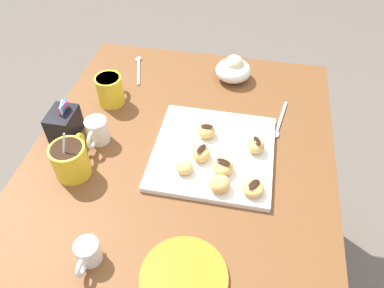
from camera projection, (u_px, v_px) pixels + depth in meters
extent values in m
plane|color=#665B51|center=(186.00, 264.00, 1.53)|extent=(8.00, 8.00, 0.00)
cube|color=brown|center=(183.00, 151.00, 1.03)|extent=(0.93, 0.82, 0.04)
cube|color=brown|center=(288.00, 150.00, 1.51)|extent=(0.07, 0.07, 0.68)
cube|color=brown|center=(126.00, 128.00, 1.61)|extent=(0.07, 0.07, 0.68)
cube|color=white|center=(213.00, 152.00, 0.99)|extent=(0.32, 0.32, 0.02)
cylinder|color=yellow|center=(70.00, 161.00, 0.92)|extent=(0.09, 0.09, 0.09)
torus|color=yellow|center=(79.00, 144.00, 0.95)|extent=(0.06, 0.01, 0.06)
cylinder|color=#331E11|center=(66.00, 150.00, 0.89)|extent=(0.08, 0.08, 0.01)
cylinder|color=silver|center=(64.00, 157.00, 0.88)|extent=(0.05, 0.02, 0.12)
cylinder|color=yellow|center=(110.00, 90.00, 1.11)|extent=(0.08, 0.08, 0.09)
torus|color=yellow|center=(115.00, 79.00, 1.14)|extent=(0.06, 0.01, 0.06)
cylinder|color=#331E11|center=(108.00, 79.00, 1.08)|extent=(0.07, 0.07, 0.01)
cylinder|color=white|center=(97.00, 130.00, 1.01)|extent=(0.06, 0.06, 0.07)
cone|color=white|center=(99.00, 117.00, 1.01)|extent=(0.02, 0.02, 0.02)
torus|color=white|center=(92.00, 140.00, 0.98)|extent=(0.05, 0.01, 0.05)
cylinder|color=white|center=(95.00, 122.00, 0.98)|extent=(0.05, 0.05, 0.01)
cube|color=black|center=(64.00, 124.00, 1.02)|extent=(0.09, 0.07, 0.08)
cube|color=#2D84D1|center=(64.00, 107.00, 0.99)|extent=(0.04, 0.01, 0.03)
cube|color=#EA4C93|center=(63.00, 108.00, 0.98)|extent=(0.04, 0.02, 0.03)
cube|color=white|center=(62.00, 108.00, 0.99)|extent=(0.04, 0.01, 0.03)
ellipsoid|color=white|center=(233.00, 71.00, 1.21)|extent=(0.12, 0.12, 0.06)
sphere|color=#F4E5B2|center=(234.00, 65.00, 1.19)|extent=(0.06, 0.06, 0.06)
ellipsoid|color=green|center=(235.00, 57.00, 1.18)|extent=(0.03, 0.03, 0.01)
cylinder|color=white|center=(88.00, 252.00, 0.77)|extent=(0.05, 0.05, 0.05)
cone|color=white|center=(91.00, 237.00, 0.77)|extent=(0.02, 0.02, 0.02)
torus|color=white|center=(81.00, 267.00, 0.74)|extent=(0.04, 0.01, 0.04)
cylinder|color=black|center=(86.00, 247.00, 0.75)|extent=(0.04, 0.04, 0.01)
cylinder|color=orange|center=(184.00, 277.00, 0.75)|extent=(0.18, 0.18, 0.01)
cube|color=silver|center=(281.00, 118.00, 1.09)|extent=(0.15, 0.03, 0.00)
ellipsoid|color=silver|center=(276.00, 134.00, 1.04)|extent=(0.03, 0.02, 0.01)
cube|color=silver|center=(138.00, 71.00, 1.25)|extent=(0.15, 0.05, 0.00)
ellipsoid|color=silver|center=(139.00, 59.00, 1.30)|extent=(0.03, 0.02, 0.01)
ellipsoid|color=#E5B260|center=(206.00, 131.00, 1.01)|extent=(0.06, 0.06, 0.03)
ellipsoid|color=black|center=(207.00, 126.00, 1.00)|extent=(0.02, 0.04, 0.00)
ellipsoid|color=#E5B260|center=(256.00, 146.00, 0.97)|extent=(0.05, 0.05, 0.04)
ellipsoid|color=black|center=(257.00, 141.00, 0.95)|extent=(0.04, 0.03, 0.00)
ellipsoid|color=#E5B260|center=(184.00, 167.00, 0.92)|extent=(0.06, 0.06, 0.03)
ellipsoid|color=#E5B260|center=(201.00, 154.00, 0.95)|extent=(0.06, 0.05, 0.03)
ellipsoid|color=black|center=(201.00, 149.00, 0.94)|extent=(0.04, 0.03, 0.00)
ellipsoid|color=#E5B260|center=(223.00, 167.00, 0.92)|extent=(0.06, 0.05, 0.03)
ellipsoid|color=black|center=(223.00, 162.00, 0.91)|extent=(0.03, 0.04, 0.00)
ellipsoid|color=#E5B260|center=(220.00, 184.00, 0.88)|extent=(0.07, 0.07, 0.04)
ellipsoid|color=#E5B260|center=(253.00, 188.00, 0.88)|extent=(0.07, 0.07, 0.03)
ellipsoid|color=black|center=(254.00, 184.00, 0.87)|extent=(0.04, 0.04, 0.00)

